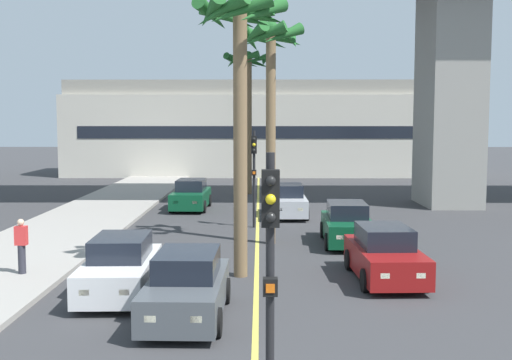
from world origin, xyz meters
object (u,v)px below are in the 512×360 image
at_px(car_queue_front, 187,288).
at_px(palm_tree_near_median, 271,68).
at_px(car_queue_second, 347,225).
at_px(palm_tree_far_median, 240,51).
at_px(car_queue_fourth, 288,202).
at_px(traffic_light_median_far, 254,165).
at_px(car_queue_sixth, 191,196).
at_px(traffic_light_median_near, 270,263).
at_px(pedestrian_near_crosswalk, 21,245).
at_px(car_queue_third, 385,255).
at_px(palm_tree_mid_median, 248,87).
at_px(car_queue_fifth, 121,268).

height_order(car_queue_front, palm_tree_near_median, palm_tree_near_median).
relative_size(car_queue_second, palm_tree_far_median, 0.50).
relative_size(car_queue_fourth, traffic_light_median_far, 0.98).
xyz_separation_m(car_queue_front, car_queue_sixth, (-1.89, 18.25, 0.00)).
bearing_deg(car_queue_fourth, car_queue_second, -74.25).
bearing_deg(traffic_light_median_near, car_queue_front, 106.80).
xyz_separation_m(car_queue_sixth, pedestrian_near_crosswalk, (-3.38, -14.57, 0.28)).
bearing_deg(pedestrian_near_crosswalk, car_queue_fourth, 55.56).
distance_m(traffic_light_median_near, traffic_light_median_far, 18.70).
xyz_separation_m(car_queue_third, palm_tree_far_median, (-4.22, 0.40, 5.90)).
distance_m(car_queue_front, car_queue_third, 6.45).
bearing_deg(palm_tree_mid_median, traffic_light_median_far, -87.71).
height_order(car_queue_fifth, car_queue_sixth, same).
distance_m(car_queue_second, traffic_light_median_far, 5.41).
distance_m(car_queue_third, car_queue_fourth, 12.44).
distance_m(car_queue_fifth, palm_tree_near_median, 10.01).
xyz_separation_m(car_queue_fifth, traffic_light_median_far, (3.46, 10.60, 1.99)).
distance_m(car_queue_second, palm_tree_far_median, 8.64).
xyz_separation_m(palm_tree_mid_median, pedestrian_near_crosswalk, (-6.22, -21.62, -5.72)).
height_order(car_queue_third, traffic_light_median_near, traffic_light_median_near).
bearing_deg(palm_tree_mid_median, pedestrian_near_crosswalk, -106.06).
bearing_deg(palm_tree_far_median, traffic_light_median_near, -85.89).
bearing_deg(palm_tree_mid_median, car_queue_third, -78.55).
relative_size(car_queue_fifth, palm_tree_mid_median, 0.46).
relative_size(car_queue_third, palm_tree_mid_median, 0.46).
distance_m(car_queue_front, car_queue_fourth, 16.13).
relative_size(car_queue_sixth, traffic_light_median_far, 0.99).
xyz_separation_m(car_queue_fourth, car_queue_fifth, (-5.06, -13.86, 0.00)).
relative_size(palm_tree_near_median, palm_tree_far_median, 1.00).
relative_size(car_queue_fifth, traffic_light_median_far, 0.99).
height_order(car_queue_sixth, pedestrian_near_crosswalk, pedestrian_near_crosswalk).
distance_m(car_queue_third, car_queue_sixth, 16.33).
height_order(car_queue_fourth, palm_tree_mid_median, palm_tree_mid_median).
height_order(car_queue_fifth, palm_tree_near_median, palm_tree_near_median).
distance_m(car_queue_third, palm_tree_near_median, 8.57).
height_order(car_queue_third, car_queue_sixth, same).
bearing_deg(car_queue_fifth, car_queue_third, 12.56).
xyz_separation_m(car_queue_fourth, car_queue_sixth, (-4.96, 2.41, 0.00)).
bearing_deg(car_queue_sixth, traffic_light_median_near, -81.28).
height_order(car_queue_fifth, traffic_light_median_far, traffic_light_median_far).
height_order(car_queue_front, palm_tree_mid_median, palm_tree_mid_median).
xyz_separation_m(traffic_light_median_near, traffic_light_median_far, (-0.39, 18.70, 0.00)).
relative_size(car_queue_sixth, traffic_light_median_near, 0.99).
bearing_deg(traffic_light_median_far, car_queue_third, -66.58).
distance_m(traffic_light_median_near, palm_tree_mid_median, 31.69).
relative_size(car_queue_fifth, palm_tree_far_median, 0.50).
xyz_separation_m(car_queue_sixth, traffic_light_median_near, (3.74, -24.37, 1.99)).
bearing_deg(palm_tree_mid_median, traffic_light_median_near, -88.37).
bearing_deg(traffic_light_median_far, palm_tree_mid_median, 92.29).
bearing_deg(palm_tree_near_median, car_queue_second, -0.38).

